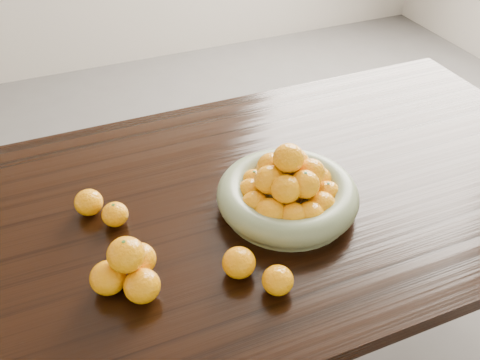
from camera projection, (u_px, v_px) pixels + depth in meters
name	position (u px, v px, depth m)	size (l,w,h in m)	color
dining_table	(239.00, 225.00, 1.44)	(2.00, 1.00, 0.75)	black
fruit_bowl	(288.00, 192.00, 1.33)	(0.36, 0.36, 0.19)	#717C5B
orange_pyramid	(129.00, 269.00, 1.13)	(0.15, 0.16, 0.13)	#FAA007
loose_orange_0	(115.00, 214.00, 1.30)	(0.06, 0.06, 0.06)	#FAA007
loose_orange_1	(239.00, 263.00, 1.16)	(0.07, 0.07, 0.07)	#FAA007
loose_orange_2	(278.00, 280.00, 1.13)	(0.07, 0.07, 0.06)	#FAA007
loose_orange_3	(89.00, 202.00, 1.33)	(0.07, 0.07, 0.07)	#FAA007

